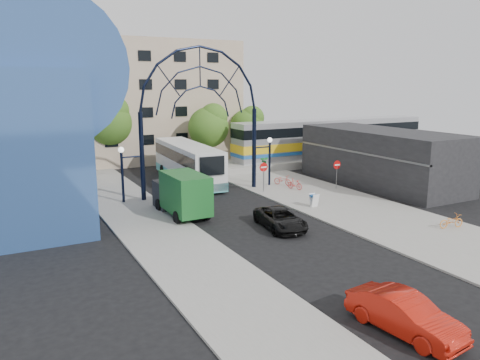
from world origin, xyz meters
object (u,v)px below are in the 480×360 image
street_name_sign (264,167)px  black_suv (280,219)px  train_car (332,137)px  bike_near_a (283,180)px  tree_north_a (210,125)px  bike_near_b (295,184)px  gateway_arch (200,91)px  sandwich_board (314,199)px  do_not_enter_sign (337,168)px  red_sedan (404,314)px  green_truck (181,194)px  stop_sign (264,170)px  tree_north_c (249,124)px  bike_far_a (451,221)px  city_bus (188,162)px  tree_north_b (109,120)px

street_name_sign → black_suv: (-4.49, -9.63, -1.48)m
train_car → bike_near_a: bearing=-145.1°
tree_north_a → bike_near_b: 15.10m
tree_north_a → gateway_arch: bearing=-117.2°
sandwich_board → bike_near_a: size_ratio=0.56×
do_not_enter_sign → red_sedan: bearing=-123.3°
green_truck → red_sedan: green_truck is taller
street_name_sign → green_truck: (-9.00, -3.75, -0.58)m
stop_sign → bike_near_a: 3.47m
stop_sign → bike_near_b: 3.21m
tree_north_a → bike_near_a: 13.26m
sandwich_board → tree_north_c: (6.52, 21.95, 3.53)m
bike_near_a → stop_sign: bearing=-179.9°
tree_north_c → tree_north_a: bearing=-161.6°
stop_sign → bike_far_a: stop_sign is taller
sandwich_board → train_car: (14.40, 16.02, 2.16)m
sandwich_board → city_bus: bearing=109.5°
gateway_arch → red_sedan: size_ratio=3.01×
do_not_enter_sign → black_suv: do_not_enter_sign is taller
street_name_sign → red_sedan: size_ratio=0.62×
tree_north_b → red_sedan: tree_north_b is taller
black_suv → red_sedan: bearing=-94.5°
city_bus → bike_near_b: city_bus is taller
do_not_enter_sign → bike_near_b: size_ratio=1.63×
do_not_enter_sign → bike_near_a: bearing=134.7°
train_car → city_bus: train_car is taller
bike_near_b → bike_far_a: (2.56, -13.77, -0.01)m
train_car → tree_north_a: bearing=164.2°
stop_sign → bike_near_a: bearing=26.0°
train_car → stop_sign: bearing=-146.7°
city_bus → bike_far_a: (9.33, -21.67, -1.29)m
black_suv → tree_north_a: bearing=84.6°
black_suv → bike_near_a: size_ratio=2.69×
tree_north_c → bike_near_a: 15.66m
black_suv → green_truck: bearing=135.3°
sandwich_board → train_car: size_ratio=0.04×
do_not_enter_sign → street_name_sign: size_ratio=0.89×
do_not_enter_sign → black_suv: (-10.29, -7.02, -1.32)m
green_truck → sandwich_board: bearing=-17.6°
do_not_enter_sign → red_sedan: (-13.14, -19.98, -1.23)m
street_name_sign → city_bus: city_bus is taller
train_car → tree_north_b: tree_north_b is taller
stop_sign → bike_near_a: (2.84, 1.39, -1.41)m
tree_north_b → bike_near_b: (11.51, -18.47, -4.69)m
red_sedan → sandwich_board: bearing=57.0°
city_bus → bike_far_a: size_ratio=7.63×
gateway_arch → tree_north_b: (-3.88, 15.93, -3.29)m
red_sedan → bike_near_b: size_ratio=2.98×
stop_sign → tree_north_a: 14.23m
train_car → bike_near_b: (-12.37, -10.55, -2.32)m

